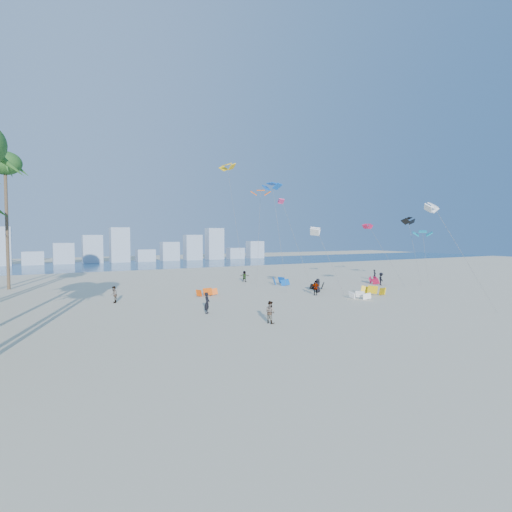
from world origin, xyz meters
TOP-DOWN VIEW (x-y plane):
  - ground at (0.00, 0.00)m, footprint 220.00×220.00m
  - ocean at (0.00, 72.00)m, footprint 220.00×220.00m
  - kitesurfer_near at (-4.71, 10.61)m, footprint 0.75×0.79m
  - kitesurfer_mid at (-1.97, 4.63)m, footprint 0.87×0.99m
  - kitesurfers_far at (10.70, 20.93)m, footprint 38.17×16.61m
  - grounded_kites at (13.14, 18.10)m, footprint 27.09×17.02m
  - flying_kites at (15.56, 20.60)m, footprint 26.93×33.84m
  - distant_skyline at (-1.19, 82.00)m, footprint 85.00×3.00m

SIDE VIEW (x-z plane):
  - ground at x=0.00m, z-range 0.00..0.00m
  - ocean at x=0.00m, z-range 0.01..0.01m
  - grounded_kites at x=13.14m, z-range -0.04..0.93m
  - kitesurfers_far at x=10.70m, z-range -0.03..1.66m
  - kitesurfer_mid at x=-1.97m, z-range 0.00..1.72m
  - kitesurfer_near at x=-4.71m, z-range 0.00..1.82m
  - distant_skyline at x=-1.19m, z-range -1.11..7.29m
  - flying_kites at x=15.56m, z-range 2.26..19.38m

